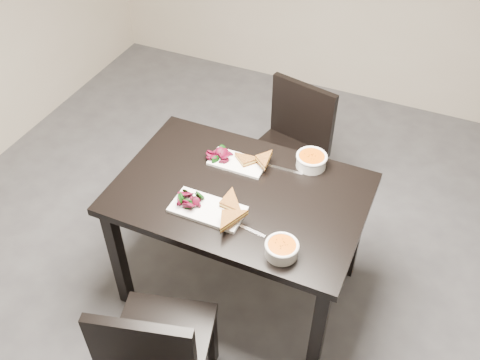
{
  "coord_description": "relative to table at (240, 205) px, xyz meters",
  "views": [
    {
      "loc": [
        0.32,
        -1.36,
        2.52
      ],
      "look_at": [
        -0.41,
        0.31,
        0.82
      ],
      "focal_mm": 39.67,
      "sensor_mm": 36.0,
      "label": 1
    }
  ],
  "objects": [
    {
      "name": "plate_near",
      "position": [
        -0.08,
        -0.18,
        0.11
      ],
      "size": [
        0.34,
        0.17,
        0.02
      ],
      "primitive_type": "cube",
      "color": "white",
      "rests_on": "table"
    },
    {
      "name": "sandwich_far",
      "position": [
        -0.03,
        0.16,
        0.14
      ],
      "size": [
        0.17,
        0.18,
        0.05
      ],
      "primitive_type": null,
      "rotation": [
        0.0,
        0.0,
        0.87
      ],
      "color": "#9B5E20",
      "rests_on": "plate_far"
    },
    {
      "name": "chair_far",
      "position": [
        0.01,
        0.75,
        -0.17
      ],
      "size": [
        0.5,
        0.5,
        0.85
      ],
      "rotation": [
        0.0,
        0.0,
        -0.22
      ],
      "color": "black",
      "rests_on": "ground"
    },
    {
      "name": "sandwich_near",
      "position": [
        -0.02,
        -0.17,
        0.14
      ],
      "size": [
        0.18,
        0.15,
        0.06
      ],
      "primitive_type": null,
      "rotation": [
        0.0,
        0.0,
        -0.1
      ],
      "color": "#9B5E20",
      "rests_on": "plate_near"
    },
    {
      "name": "cutlery_near",
      "position": [
        0.13,
        -0.21,
        0.1
      ],
      "size": [
        0.18,
        0.04,
        0.0
      ],
      "primitive_type": "cube",
      "rotation": [
        0.0,
        0.0,
        -0.13
      ],
      "color": "silver",
      "rests_on": "table"
    },
    {
      "name": "cutlery_far",
      "position": [
        0.15,
        0.23,
        0.1
      ],
      "size": [
        0.18,
        0.02,
        0.0
      ],
      "primitive_type": "cube",
      "rotation": [
        0.0,
        0.0,
        0.03
      ],
      "color": "silver",
      "rests_on": "table"
    },
    {
      "name": "table",
      "position": [
        0.0,
        0.0,
        0.0
      ],
      "size": [
        1.2,
        0.8,
        0.75
      ],
      "color": "black",
      "rests_on": "ground"
    },
    {
      "name": "salad_near",
      "position": [
        -0.18,
        -0.18,
        0.14
      ],
      "size": [
        0.11,
        0.1,
        0.05
      ],
      "primitive_type": null,
      "color": "black",
      "rests_on": "plate_near"
    },
    {
      "name": "ground",
      "position": [
        0.41,
        -0.31,
        -0.65
      ],
      "size": [
        5.0,
        5.0,
        0.0
      ],
      "primitive_type": "plane",
      "color": "#47474C",
      "rests_on": "ground"
    },
    {
      "name": "soup_bowl_near",
      "position": [
        0.32,
        -0.29,
        0.14
      ],
      "size": [
        0.15,
        0.15,
        0.07
      ],
      "color": "white",
      "rests_on": "table"
    },
    {
      "name": "chair_near",
      "position": [
        -0.05,
        -0.77,
        -0.17
      ],
      "size": [
        0.51,
        0.51,
        0.85
      ],
      "rotation": [
        0.0,
        0.0,
        0.25
      ],
      "color": "black",
      "rests_on": "ground"
    },
    {
      "name": "plate_far",
      "position": [
        -0.09,
        0.17,
        0.11
      ],
      "size": [
        0.28,
        0.14,
        0.01
      ],
      "primitive_type": "cube",
      "color": "white",
      "rests_on": "table"
    },
    {
      "name": "salad_far",
      "position": [
        -0.19,
        0.17,
        0.13
      ],
      "size": [
        0.09,
        0.08,
        0.04
      ],
      "primitive_type": null,
      "color": "black",
      "rests_on": "plate_far"
    },
    {
      "name": "soup_bowl_far",
      "position": [
        0.25,
        0.31,
        0.14
      ],
      "size": [
        0.16,
        0.16,
        0.07
      ],
      "color": "white",
      "rests_on": "table"
    },
    {
      "name": "room_shell",
      "position": [
        0.41,
        -0.31,
        1.18
      ],
      "size": [
        5.02,
        5.02,
        2.81
      ],
      "color": "beige",
      "rests_on": "ground"
    }
  ]
}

